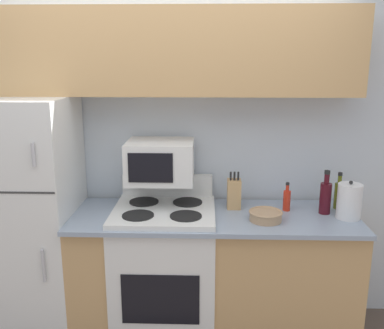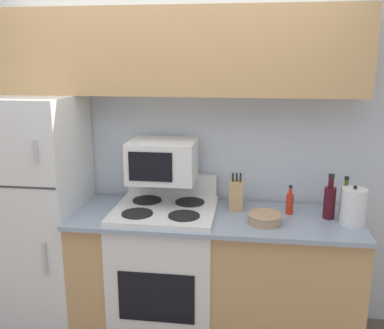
{
  "view_description": "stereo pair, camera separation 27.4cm",
  "coord_description": "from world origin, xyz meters",
  "px_view_note": "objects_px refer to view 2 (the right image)",
  "views": [
    {
      "loc": [
        0.25,
        -2.42,
        1.93
      ],
      "look_at": [
        0.17,
        0.28,
        1.26
      ],
      "focal_mm": 40.0,
      "sensor_mm": 36.0,
      "label": 1
    },
    {
      "loc": [
        0.53,
        -2.4,
        1.93
      ],
      "look_at": [
        0.17,
        0.28,
        1.26
      ],
      "focal_mm": 40.0,
      "sensor_mm": 36.0,
      "label": 2
    }
  ],
  "objects_px": {
    "bottle_olive_oil": "(345,199)",
    "stove": "(166,269)",
    "kettle": "(353,207)",
    "refrigerator": "(38,214)",
    "microwave": "(163,160)",
    "bowl": "(265,218)",
    "knife_block": "(236,195)",
    "bottle_hot_sauce": "(290,203)",
    "bottle_wine_red": "(330,201)"
  },
  "relations": [
    {
      "from": "refrigerator",
      "to": "bottle_olive_oil",
      "type": "bearing_deg",
      "value": 3.33
    },
    {
      "from": "microwave",
      "to": "knife_block",
      "type": "relative_size",
      "value": 1.7
    },
    {
      "from": "refrigerator",
      "to": "kettle",
      "type": "relative_size",
      "value": 6.62
    },
    {
      "from": "bowl",
      "to": "bottle_wine_red",
      "type": "height_order",
      "value": "bottle_wine_red"
    },
    {
      "from": "refrigerator",
      "to": "bottle_hot_sauce",
      "type": "relative_size",
      "value": 8.46
    },
    {
      "from": "knife_block",
      "to": "microwave",
      "type": "bearing_deg",
      "value": -177.58
    },
    {
      "from": "bowl",
      "to": "bottle_wine_red",
      "type": "bearing_deg",
      "value": 19.86
    },
    {
      "from": "stove",
      "to": "microwave",
      "type": "xyz_separation_m",
      "value": [
        -0.03,
        0.11,
        0.76
      ]
    },
    {
      "from": "bowl",
      "to": "microwave",
      "type": "bearing_deg",
      "value": 162.75
    },
    {
      "from": "refrigerator",
      "to": "bottle_olive_oil",
      "type": "xyz_separation_m",
      "value": [
        2.14,
        0.12,
        0.17
      ]
    },
    {
      "from": "refrigerator",
      "to": "microwave",
      "type": "relative_size",
      "value": 3.75
    },
    {
      "from": "refrigerator",
      "to": "microwave",
      "type": "height_order",
      "value": "refrigerator"
    },
    {
      "from": "refrigerator",
      "to": "bottle_olive_oil",
      "type": "height_order",
      "value": "refrigerator"
    },
    {
      "from": "bowl",
      "to": "knife_block",
      "type": "bearing_deg",
      "value": 128.67
    },
    {
      "from": "knife_block",
      "to": "kettle",
      "type": "bearing_deg",
      "value": -13.23
    },
    {
      "from": "knife_block",
      "to": "bottle_hot_sauce",
      "type": "distance_m",
      "value": 0.36
    },
    {
      "from": "bottle_hot_sauce",
      "to": "bottle_olive_oil",
      "type": "xyz_separation_m",
      "value": [
        0.37,
        0.05,
        0.02
      ]
    },
    {
      "from": "bottle_olive_oil",
      "to": "stove",
      "type": "bearing_deg",
      "value": -173.08
    },
    {
      "from": "refrigerator",
      "to": "bottle_hot_sauce",
      "type": "height_order",
      "value": "refrigerator"
    },
    {
      "from": "refrigerator",
      "to": "bottle_wine_red",
      "type": "distance_m",
      "value": 2.03
    },
    {
      "from": "refrigerator",
      "to": "knife_block",
      "type": "xyz_separation_m",
      "value": [
        1.41,
        0.11,
        0.17
      ]
    },
    {
      "from": "microwave",
      "to": "bottle_olive_oil",
      "type": "relative_size",
      "value": 1.73
    },
    {
      "from": "bottle_hot_sauce",
      "to": "bottle_olive_oil",
      "type": "relative_size",
      "value": 0.77
    },
    {
      "from": "bottle_wine_red",
      "to": "bottle_olive_oil",
      "type": "bearing_deg",
      "value": 40.09
    },
    {
      "from": "refrigerator",
      "to": "microwave",
      "type": "bearing_deg",
      "value": 5.76
    },
    {
      "from": "bowl",
      "to": "kettle",
      "type": "relative_size",
      "value": 0.85
    },
    {
      "from": "knife_block",
      "to": "bowl",
      "type": "distance_m",
      "value": 0.31
    },
    {
      "from": "bottle_hot_sauce",
      "to": "bowl",
      "type": "bearing_deg",
      "value": -130.59
    },
    {
      "from": "refrigerator",
      "to": "kettle",
      "type": "bearing_deg",
      "value": -1.64
    },
    {
      "from": "microwave",
      "to": "bottle_hot_sauce",
      "type": "height_order",
      "value": "microwave"
    },
    {
      "from": "bottle_hot_sauce",
      "to": "bottle_wine_red",
      "type": "distance_m",
      "value": 0.26
    },
    {
      "from": "microwave",
      "to": "knife_block",
      "type": "bearing_deg",
      "value": 2.42
    },
    {
      "from": "kettle",
      "to": "bottle_wine_red",
      "type": "bearing_deg",
      "value": 146.77
    },
    {
      "from": "refrigerator",
      "to": "knife_block",
      "type": "bearing_deg",
      "value": 4.56
    },
    {
      "from": "stove",
      "to": "bottle_olive_oil",
      "type": "height_order",
      "value": "bottle_olive_oil"
    },
    {
      "from": "stove",
      "to": "bottle_hot_sauce",
      "type": "distance_m",
      "value": 0.98
    },
    {
      "from": "refrigerator",
      "to": "microwave",
      "type": "distance_m",
      "value": 0.99
    },
    {
      "from": "bowl",
      "to": "bottle_hot_sauce",
      "type": "height_order",
      "value": "bottle_hot_sauce"
    },
    {
      "from": "stove",
      "to": "bottle_olive_oil",
      "type": "bearing_deg",
      "value": 6.92
    },
    {
      "from": "bottle_hot_sauce",
      "to": "kettle",
      "type": "xyz_separation_m",
      "value": [
        0.38,
        -0.13,
        0.04
      ]
    },
    {
      "from": "bowl",
      "to": "bottle_olive_oil",
      "type": "xyz_separation_m",
      "value": [
        0.54,
        0.25,
        0.07
      ]
    },
    {
      "from": "refrigerator",
      "to": "bowl",
      "type": "bearing_deg",
      "value": -4.5
    },
    {
      "from": "kettle",
      "to": "microwave",
      "type": "bearing_deg",
      "value": 173.04
    },
    {
      "from": "kettle",
      "to": "stove",
      "type": "bearing_deg",
      "value": 178.14
    },
    {
      "from": "knife_block",
      "to": "bottle_wine_red",
      "type": "height_order",
      "value": "bottle_wine_red"
    },
    {
      "from": "refrigerator",
      "to": "bowl",
      "type": "height_order",
      "value": "refrigerator"
    },
    {
      "from": "knife_block",
      "to": "bottle_hot_sauce",
      "type": "height_order",
      "value": "knife_block"
    },
    {
      "from": "kettle",
      "to": "knife_block",
      "type": "bearing_deg",
      "value": 166.77
    },
    {
      "from": "microwave",
      "to": "bottle_wine_red",
      "type": "relative_size",
      "value": 1.5
    },
    {
      "from": "bowl",
      "to": "kettle",
      "type": "distance_m",
      "value": 0.56
    }
  ]
}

